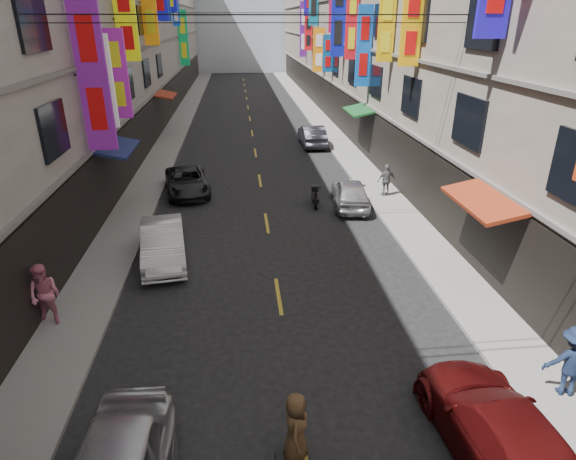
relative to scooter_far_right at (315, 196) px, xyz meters
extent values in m
cube|color=slate|center=(-8.41, 15.95, -0.38)|extent=(2.00, 90.00, 0.12)
cube|color=slate|center=(3.59, 15.95, -0.38)|extent=(2.00, 90.00, 0.12)
cube|color=black|center=(-9.36, 15.95, 1.06)|extent=(0.12, 85.50, 3.00)
cube|color=#66635E|center=(-9.35, 15.95, 2.76)|extent=(0.16, 90.00, 0.14)
cube|color=#66635E|center=(-9.35, 15.95, 5.96)|extent=(0.16, 90.00, 0.14)
cube|color=black|center=(4.54, 15.95, 1.06)|extent=(0.12, 85.50, 3.00)
cube|color=#66635E|center=(4.53, 15.95, 2.76)|extent=(0.16, 90.00, 0.14)
cube|color=#66635E|center=(4.53, 15.95, 5.96)|extent=(0.16, 90.00, 0.14)
cube|color=#AFB8C4|center=(-2.41, 65.95, 10.56)|extent=(18.00, 8.00, 22.00)
cube|color=#6D1781|center=(-8.76, -1.87, 5.73)|extent=(1.10, 0.18, 5.65)
cylinder|color=black|center=(-8.81, -1.87, 5.73)|extent=(1.20, 0.08, 0.08)
cube|color=white|center=(-8.90, 0.02, 5.25)|extent=(0.82, 0.18, 3.70)
cylinder|color=black|center=(-8.95, 0.02, 5.25)|extent=(0.92, 0.08, 0.08)
cube|color=#E4A20C|center=(4.05, 0.40, 7.43)|extent=(0.87, 0.18, 3.40)
cylinder|color=black|center=(4.10, 0.40, 7.43)|extent=(0.97, 0.08, 0.08)
cube|color=#9B1C97|center=(-8.82, 2.18, 5.34)|extent=(0.99, 0.18, 3.88)
cylinder|color=black|center=(-8.87, 2.18, 5.34)|extent=(1.09, 0.08, 0.08)
cube|color=gold|center=(4.08, 4.19, 7.31)|extent=(0.81, 0.18, 3.37)
cylinder|color=black|center=(4.13, 4.19, 7.31)|extent=(0.91, 0.08, 0.08)
cube|color=#F2FF0D|center=(-8.79, 5.51, 7.63)|extent=(1.04, 0.18, 3.94)
cylinder|color=black|center=(-8.84, 5.51, 7.63)|extent=(1.14, 0.08, 0.08)
cube|color=blue|center=(4.05, 8.31, 6.16)|extent=(0.88, 0.18, 4.50)
cylinder|color=black|center=(4.10, 8.31, 6.16)|extent=(0.98, 0.08, 0.08)
cube|color=red|center=(4.09, 11.91, 7.49)|extent=(0.79, 0.18, 4.62)
cylinder|color=black|center=(4.14, 11.91, 7.49)|extent=(0.89, 0.08, 0.08)
cube|color=orange|center=(-8.84, 13.47, 8.61)|extent=(0.94, 0.18, 5.13)
cylinder|color=black|center=(-8.89, 13.47, 8.61)|extent=(1.04, 0.08, 0.08)
cube|color=#0E18AE|center=(3.98, 15.83, 8.01)|extent=(1.01, 0.18, 5.81)
cylinder|color=black|center=(4.03, 15.83, 8.01)|extent=(1.11, 0.08, 0.08)
cube|color=#BB1140|center=(4.12, 18.38, 8.43)|extent=(0.75, 0.18, 3.50)
cylinder|color=black|center=(4.17, 18.38, 8.43)|extent=(0.85, 0.08, 0.08)
cube|color=#0B4E8F|center=(4.08, 20.10, 5.06)|extent=(0.82, 0.18, 2.88)
cylinder|color=black|center=(4.13, 20.10, 5.06)|extent=(0.92, 0.08, 0.08)
cube|color=orange|center=(3.97, 24.00, 5.11)|extent=(1.05, 0.18, 3.70)
cylinder|color=black|center=(4.02, 24.00, 5.11)|extent=(1.15, 0.08, 0.08)
cube|color=#1046BD|center=(-8.97, 30.39, 8.64)|extent=(0.68, 0.18, 3.22)
cylinder|color=black|center=(-9.02, 30.39, 8.64)|extent=(0.78, 0.08, 0.08)
cube|color=red|center=(4.09, 31.63, 6.42)|extent=(0.79, 0.18, 3.53)
cylinder|color=black|center=(4.14, 31.63, 6.42)|extent=(0.89, 0.08, 0.08)
cube|color=#0D954E|center=(-8.81, 33.84, 5.83)|extent=(1.00, 0.18, 5.45)
cylinder|color=black|center=(-8.86, 33.84, 5.83)|extent=(1.10, 0.08, 0.08)
cube|color=#541578|center=(4.13, 36.09, 6.60)|extent=(0.71, 0.18, 5.72)
cylinder|color=black|center=(4.18, 36.09, 6.60)|extent=(0.81, 0.08, 0.08)
cube|color=maroon|center=(3.89, -8.05, 2.56)|extent=(1.39, 3.20, 0.41)
cube|color=navy|center=(-8.71, -0.05, 2.56)|extent=(1.39, 3.20, 0.41)
cube|color=#154E21|center=(3.89, 7.95, 2.56)|extent=(1.39, 3.20, 0.41)
cube|color=maroon|center=(-8.71, 15.95, 2.56)|extent=(1.39, 3.20, 0.41)
cylinder|color=black|center=(-2.41, -4.05, 7.76)|extent=(14.00, 0.04, 0.04)
cylinder|color=black|center=(-2.41, 23.95, 8.16)|extent=(14.00, 0.04, 0.04)
cube|color=gold|center=(-2.41, -14.05, -0.44)|extent=(0.12, 2.20, 0.01)
cube|color=gold|center=(-2.41, -8.05, -0.44)|extent=(0.12, 2.20, 0.01)
cube|color=gold|center=(-2.41, -2.05, -0.44)|extent=(0.12, 2.20, 0.01)
cube|color=gold|center=(-2.41, 3.95, -0.44)|extent=(0.12, 2.20, 0.01)
cube|color=gold|center=(-2.41, 9.95, -0.44)|extent=(0.12, 2.20, 0.01)
cube|color=gold|center=(-2.41, 15.95, -0.44)|extent=(0.12, 2.20, 0.01)
cube|color=gold|center=(-2.41, 21.95, -0.44)|extent=(0.12, 2.20, 0.01)
cube|color=gold|center=(-2.41, 27.95, -0.44)|extent=(0.12, 2.20, 0.01)
cube|color=gold|center=(-2.41, 33.95, -0.44)|extent=(0.12, 2.20, 0.01)
cube|color=gold|center=(-2.41, 39.95, -0.44)|extent=(0.12, 2.20, 0.01)
cube|color=gold|center=(-2.41, 45.95, -0.44)|extent=(0.12, 2.20, 0.01)
cube|color=gold|center=(-2.41, 51.95, -0.44)|extent=(0.12, 2.20, 0.01)
cylinder|color=black|center=(-0.06, -0.68, -0.19)|extent=(0.17, 0.51, 0.50)
cylinder|color=black|center=(0.06, 0.62, -0.19)|extent=(0.17, 0.51, 0.50)
cube|color=black|center=(0.00, -0.03, -0.04)|extent=(0.42, 1.32, 0.18)
cube|color=black|center=(0.02, 0.22, 0.31)|extent=(0.37, 0.58, 0.22)
cylinder|color=black|center=(-0.06, -0.58, 0.26)|extent=(0.11, 0.36, 0.88)
cylinder|color=black|center=(-0.06, -0.58, 0.61)|extent=(0.50, 0.11, 0.06)
imported|color=silver|center=(-6.32, -5.17, 0.25)|extent=(2.05, 4.37, 1.39)
imported|color=black|center=(-6.14, 2.29, 0.17)|extent=(2.71, 4.65, 1.22)
imported|color=#590F10|center=(1.36, -14.70, 0.26)|extent=(2.21, 4.92, 1.40)
imported|color=#B9B9BE|center=(1.59, -0.39, 0.22)|extent=(1.96, 4.04, 1.33)
imported|color=#29272F|center=(1.59, 11.51, 0.26)|extent=(1.53, 4.29, 1.41)
imported|color=#D5718C|center=(-9.00, -9.04, 0.60)|extent=(1.00, 0.78, 1.84)
imported|color=#15213C|center=(3.79, -13.15, 0.56)|extent=(1.25, 0.85, 1.76)
imported|color=#5D5D5F|center=(3.59, 0.56, 0.46)|extent=(1.00, 0.69, 1.57)
imported|color=brown|center=(-2.59, -14.19, 0.33)|extent=(0.65, 0.84, 1.55)
camera|label=1|loc=(-3.46, -21.15, 7.61)|focal=30.00mm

